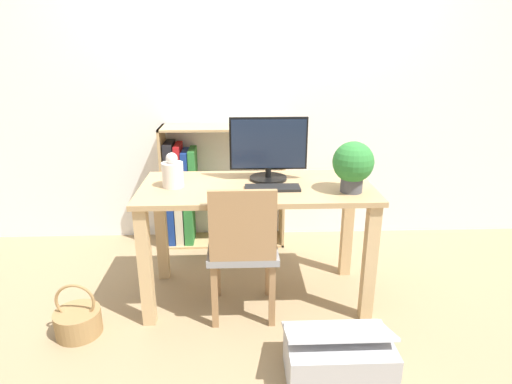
{
  "coord_description": "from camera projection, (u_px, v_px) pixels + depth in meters",
  "views": [
    {
      "loc": [
        -0.1,
        -2.4,
        1.54
      ],
      "look_at": [
        0.0,
        0.1,
        0.67
      ],
      "focal_mm": 30.0,
      "sensor_mm": 36.0,
      "label": 1
    }
  ],
  "objects": [
    {
      "name": "ground_plane",
      "position": [
        257.0,
        295.0,
        2.78
      ],
      "size": [
        10.0,
        10.0,
        0.0
      ],
      "primitive_type": "plane",
      "color": "#997F5B"
    },
    {
      "name": "wall_back",
      "position": [
        251.0,
        77.0,
        3.29
      ],
      "size": [
        8.0,
        0.05,
        2.6
      ],
      "color": "white",
      "rests_on": "ground_plane"
    },
    {
      "name": "desk",
      "position": [
        257.0,
        209.0,
        2.58
      ],
      "size": [
        1.38,
        0.63,
        0.75
      ],
      "color": "tan",
      "rests_on": "ground_plane"
    },
    {
      "name": "monitor",
      "position": [
        268.0,
        148.0,
        2.58
      ],
      "size": [
        0.47,
        0.23,
        0.39
      ],
      "color": "black",
      "rests_on": "desk"
    },
    {
      "name": "keyboard",
      "position": [
        273.0,
        188.0,
        2.46
      ],
      "size": [
        0.32,
        0.12,
        0.02
      ],
      "color": "black",
      "rests_on": "desk"
    },
    {
      "name": "vase",
      "position": [
        173.0,
        173.0,
        2.49
      ],
      "size": [
        0.12,
        0.12,
        0.2
      ],
      "color": "silver",
      "rests_on": "desk"
    },
    {
      "name": "potted_plant",
      "position": [
        353.0,
        164.0,
        2.38
      ],
      "size": [
        0.23,
        0.23,
        0.29
      ],
      "color": "#4C4C51",
      "rests_on": "desk"
    },
    {
      "name": "chair",
      "position": [
        243.0,
        247.0,
        2.42
      ],
      "size": [
        0.4,
        0.4,
        0.84
      ],
      "rotation": [
        0.0,
        0.0,
        0.15
      ],
      "color": "gray",
      "rests_on": "ground_plane"
    },
    {
      "name": "bookshelf",
      "position": [
        199.0,
        190.0,
        3.38
      ],
      "size": [
        0.95,
        0.28,
        0.96
      ],
      "color": "tan",
      "rests_on": "ground_plane"
    },
    {
      "name": "basket",
      "position": [
        78.0,
        321.0,
        2.38
      ],
      "size": [
        0.25,
        0.25,
        0.31
      ],
      "color": "#997547",
      "rests_on": "ground_plane"
    },
    {
      "name": "storage_box",
      "position": [
        338.0,
        358.0,
        2.05
      ],
      "size": [
        0.51,
        0.37,
        0.29
      ],
      "color": "#B2B2B7",
      "rests_on": "ground_plane"
    }
  ]
}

